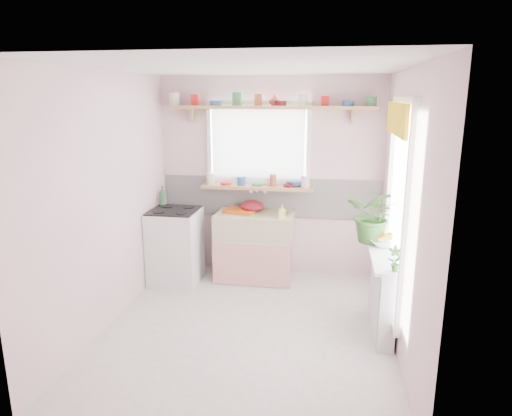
# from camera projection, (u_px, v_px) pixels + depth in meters

# --- Properties ---
(room) EXTENTS (3.20, 3.20, 3.20)m
(room) POSITION_uv_depth(u_px,v_px,m) (322.00, 180.00, 4.93)
(room) COLOR silver
(room) RESTS_ON ground
(sink_unit) EXTENTS (0.95, 0.65, 1.11)m
(sink_unit) POSITION_uv_depth(u_px,v_px,m) (255.00, 246.00, 5.70)
(sink_unit) COLOR white
(sink_unit) RESTS_ON ground
(cooker) EXTENTS (0.58, 0.58, 0.93)m
(cooker) POSITION_uv_depth(u_px,v_px,m) (176.00, 246.00, 5.61)
(cooker) COLOR white
(cooker) RESTS_ON ground
(radiator_ledge) EXTENTS (0.22, 0.95, 0.78)m
(radiator_ledge) POSITION_uv_depth(u_px,v_px,m) (383.00, 292.00, 4.44)
(radiator_ledge) COLOR white
(radiator_ledge) RESTS_ON ground
(windowsill) EXTENTS (1.40, 0.22, 0.04)m
(windowsill) POSITION_uv_depth(u_px,v_px,m) (257.00, 187.00, 5.71)
(windowsill) COLOR tan
(windowsill) RESTS_ON room
(pine_shelf) EXTENTS (2.52, 0.24, 0.04)m
(pine_shelf) POSITION_uv_depth(u_px,v_px,m) (269.00, 107.00, 5.44)
(pine_shelf) COLOR tan
(pine_shelf) RESTS_ON room
(shelf_crockery) EXTENTS (2.47, 0.11, 0.12)m
(shelf_crockery) POSITION_uv_depth(u_px,v_px,m) (268.00, 101.00, 5.43)
(shelf_crockery) COLOR silver
(shelf_crockery) RESTS_ON pine_shelf
(sill_crockery) EXTENTS (1.35, 0.11, 0.12)m
(sill_crockery) POSITION_uv_depth(u_px,v_px,m) (256.00, 181.00, 5.70)
(sill_crockery) COLOR silver
(sill_crockery) RESTS_ON windowsill
(dish_tray) EXTENTS (0.41, 0.34, 0.04)m
(dish_tray) POSITION_uv_depth(u_px,v_px,m) (241.00, 211.00, 5.65)
(dish_tray) COLOR #DD5813
(dish_tray) RESTS_ON sink_unit
(colander) EXTENTS (0.37, 0.37, 0.14)m
(colander) POSITION_uv_depth(u_px,v_px,m) (252.00, 206.00, 5.68)
(colander) COLOR maroon
(colander) RESTS_ON sink_unit
(jade_plant) EXTENTS (0.66, 0.62, 0.58)m
(jade_plant) POSITION_uv_depth(u_px,v_px,m) (374.00, 215.00, 4.67)
(jade_plant) COLOR #356227
(jade_plant) RESTS_ON radiator_ledge
(fruit_bowl) EXTENTS (0.31, 0.31, 0.07)m
(fruit_bowl) POSITION_uv_depth(u_px,v_px,m) (384.00, 242.00, 4.62)
(fruit_bowl) COLOR white
(fruit_bowl) RESTS_ON radiator_ledge
(herb_pot) EXTENTS (0.13, 0.10, 0.23)m
(herb_pot) POSITION_uv_depth(u_px,v_px,m) (395.00, 259.00, 3.93)
(herb_pot) COLOR #2E5E25
(herb_pot) RESTS_ON radiator_ledge
(soap_bottle_sink) EXTENTS (0.08, 0.08, 0.17)m
(soap_bottle_sink) POSITION_uv_depth(u_px,v_px,m) (282.00, 212.00, 5.34)
(soap_bottle_sink) COLOR #E8F76D
(soap_bottle_sink) RESTS_ON sink_unit
(sill_cup) EXTENTS (0.14, 0.14, 0.09)m
(sill_cup) POSITION_uv_depth(u_px,v_px,m) (272.00, 182.00, 5.73)
(sill_cup) COLOR beige
(sill_cup) RESTS_ON windowsill
(sill_bowl) EXTENTS (0.26, 0.26, 0.07)m
(sill_bowl) POSITION_uv_depth(u_px,v_px,m) (295.00, 183.00, 5.68)
(sill_bowl) COLOR #324CA4
(sill_bowl) RESTS_ON windowsill
(shelf_vase) EXTENTS (0.14, 0.14, 0.14)m
(shelf_vase) POSITION_uv_depth(u_px,v_px,m) (274.00, 100.00, 5.47)
(shelf_vase) COLOR #AB3F34
(shelf_vase) RESTS_ON pine_shelf
(cooker_bottle) EXTENTS (0.10, 0.10, 0.24)m
(cooker_bottle) POSITION_uv_depth(u_px,v_px,m) (163.00, 196.00, 5.72)
(cooker_bottle) COLOR #397345
(cooker_bottle) RESTS_ON cooker
(fruit) EXTENTS (0.20, 0.14, 0.10)m
(fruit) POSITION_uv_depth(u_px,v_px,m) (385.00, 236.00, 4.61)
(fruit) COLOR orange
(fruit) RESTS_ON fruit_bowl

